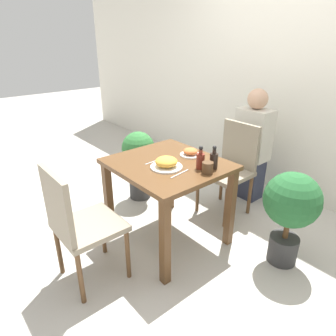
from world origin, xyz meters
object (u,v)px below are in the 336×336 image
object	(u,v)px
potted_plant_right	(291,207)
side_plate	(190,152)
chair_far	(231,164)
food_plate	(166,163)
drink_cup	(208,168)
chair_near	(78,222)
person_figure	(252,146)
sauce_bottle	(214,160)
potted_plant_left	(139,158)
condiment_bottle	(200,160)

from	to	relation	value
potted_plant_right	side_plate	bearing A→B (deg)	-161.43
chair_far	food_plate	world-z (taller)	chair_far
chair_far	drink_cup	xyz separation A→B (m)	(0.31, -0.68, 0.26)
chair_near	person_figure	xyz separation A→B (m)	(-0.01, 1.94, 0.08)
chair_near	sauce_bottle	distance (m)	1.06
food_plate	potted_plant_right	distance (m)	0.97
drink_cup	potted_plant_right	bearing A→B (deg)	41.73
chair_near	drink_cup	size ratio (longest dim) A/B	10.57
chair_near	potted_plant_left	xyz separation A→B (m)	(-0.75, 1.02, -0.05)
side_plate	potted_plant_right	bearing A→B (deg)	18.57
condiment_bottle	potted_plant_left	world-z (taller)	condiment_bottle
chair_far	potted_plant_left	world-z (taller)	chair_far
chair_far	side_plate	xyz separation A→B (m)	(-0.02, -0.54, 0.25)
person_figure	chair_near	bearing A→B (deg)	-89.67
chair_far	food_plate	distance (m)	0.89
sauce_bottle	food_plate	bearing A→B (deg)	-131.93
potted_plant_right	person_figure	distance (m)	1.06
chair_far	condiment_bottle	world-z (taller)	condiment_bottle
chair_near	chair_far	bearing A→B (deg)	-91.33
food_plate	potted_plant_right	world-z (taller)	food_plate
chair_far	condiment_bottle	size ratio (longest dim) A/B	4.95
chair_far	drink_cup	size ratio (longest dim) A/B	10.57
chair_near	food_plate	distance (m)	0.75
drink_cup	potted_plant_left	distance (m)	1.15
drink_cup	potted_plant_left	size ratio (longest dim) A/B	0.11
side_plate	potted_plant_right	distance (m)	0.87
food_plate	potted_plant_left	distance (m)	0.94
food_plate	sauce_bottle	size ratio (longest dim) A/B	1.35
chair_near	potted_plant_right	bearing A→B (deg)	-122.28
potted_plant_left	side_plate	bearing A→B (deg)	-0.37
potted_plant_left	potted_plant_right	xyz separation A→B (m)	(1.56, 0.26, 0.03)
food_plate	potted_plant_left	size ratio (longest dim) A/B	0.33
drink_cup	side_plate	bearing A→B (deg)	155.96
chair_near	side_plate	distance (m)	1.04
chair_far	person_figure	xyz separation A→B (m)	(-0.05, 0.39, 0.08)
food_plate	potted_plant_left	xyz separation A→B (m)	(-0.83, 0.32, -0.30)
condiment_bottle	chair_near	bearing A→B (deg)	-106.16
person_figure	potted_plant_left	bearing A→B (deg)	-128.87
potted_plant_left	person_figure	size ratio (longest dim) A/B	0.63
drink_cup	potted_plant_right	size ratio (longest dim) A/B	0.11
potted_plant_left	food_plate	bearing A→B (deg)	-20.77
condiment_bottle	potted_plant_left	distance (m)	1.07
side_plate	drink_cup	bearing A→B (deg)	-24.04
potted_plant_left	person_figure	world-z (taller)	person_figure
chair_near	condiment_bottle	size ratio (longest dim) A/B	4.95
side_plate	sauce_bottle	world-z (taller)	sauce_bottle
potted_plant_right	person_figure	world-z (taller)	person_figure
sauce_bottle	chair_near	bearing A→B (deg)	-108.18
potted_plant_left	condiment_bottle	bearing A→B (deg)	-7.54
sauce_bottle	condiment_bottle	distance (m)	0.10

